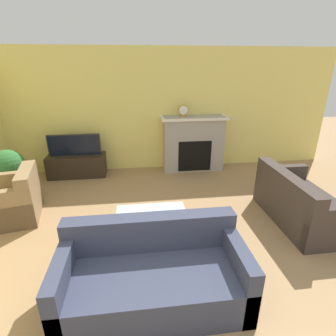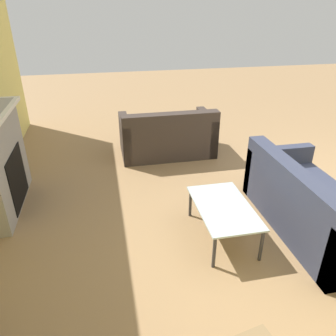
{
  "view_description": "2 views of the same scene",
  "coord_description": "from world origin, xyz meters",
  "views": [
    {
      "loc": [
        -0.16,
        -1.35,
        2.35
      ],
      "look_at": [
        0.32,
        2.45,
        0.81
      ],
      "focal_mm": 28.0,
      "sensor_mm": 36.0,
      "label": 1
    },
    {
      "loc": [
        -2.79,
        3.01,
        2.39
      ],
      "look_at": [
        0.15,
        2.4,
        0.86
      ],
      "focal_mm": 35.0,
      "sensor_mm": 36.0,
      "label": 2
    }
  ],
  "objects": [
    {
      "name": "tv",
      "position": [
        -1.48,
        4.27,
        0.72
      ],
      "size": [
        1.1,
        0.06,
        0.47
      ],
      "color": "#232328",
      "rests_on": "tv_stand"
    },
    {
      "name": "couch_sectional",
      "position": [
        -0.05,
        0.77,
        0.29
      ],
      "size": [
        1.88,
        0.91,
        0.82
      ],
      "color": "#33384C",
      "rests_on": "ground_plane"
    },
    {
      "name": "tv_stand",
      "position": [
        -1.48,
        4.27,
        0.24
      ],
      "size": [
        1.23,
        0.47,
        0.48
      ],
      "color": "#2D2319",
      "rests_on": "ground_plane"
    },
    {
      "name": "mantel_clock",
      "position": [
        0.9,
        4.37,
        1.39
      ],
      "size": [
        0.23,
        0.07,
        0.26
      ],
      "color": "#B79338",
      "rests_on": "fireplace"
    },
    {
      "name": "coffee_table",
      "position": [
        0.01,
        1.81,
        0.36
      ],
      "size": [
        0.98,
        0.58,
        0.4
      ],
      "color": "#333338",
      "rests_on": "ground_plane"
    },
    {
      "name": "couch_loveseat",
      "position": [
        2.35,
        1.96,
        0.29
      ],
      "size": [
        0.89,
        1.57,
        0.82
      ],
      "rotation": [
        0.0,
        0.0,
        1.57
      ],
      "color": "#3D332D",
      "rests_on": "ground_plane"
    },
    {
      "name": "wall_back",
      "position": [
        0.0,
        4.62,
        1.35
      ],
      "size": [
        8.92,
        0.06,
        2.7
      ],
      "color": "#EADB72",
      "rests_on": "ground_plane"
    },
    {
      "name": "fireplace",
      "position": [
        1.15,
        4.36,
        0.65
      ],
      "size": [
        1.49,
        0.5,
        1.25
      ],
      "color": "#9E9993",
      "rests_on": "ground_plane"
    },
    {
      "name": "armchair_by_window",
      "position": [
        -2.17,
        2.61,
        0.3
      ],
      "size": [
        0.99,
        1.01,
        0.82
      ],
      "rotation": [
        0.0,
        0.0,
        -1.37
      ],
      "color": "#8C704C",
      "rests_on": "ground_plane"
    },
    {
      "name": "potted_plant",
      "position": [
        -2.47,
        3.37,
        0.59
      ],
      "size": [
        0.57,
        0.57,
        0.93
      ],
      "color": "#47474C",
      "rests_on": "ground_plane"
    }
  ]
}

